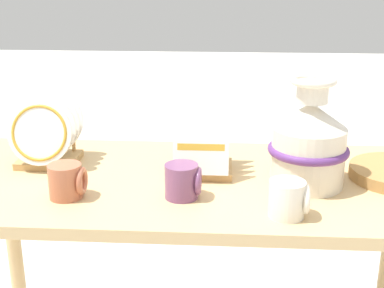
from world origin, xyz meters
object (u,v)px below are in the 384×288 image
Objects in this scene: dish_rack_square_plates at (202,153)px; ceramic_vase at (309,142)px; mug_plum_glaze at (183,181)px; mug_cream_glaze at (289,199)px; dish_rack_round_plates at (47,138)px; mug_terracotta_glaze at (67,181)px.

ceramic_vase is at bearing -14.15° from dish_rack_square_plates.
mug_plum_glaze and mug_cream_glaze have the same top height.
mug_plum_glaze is 1.00× the size of mug_cream_glaze.
dish_rack_round_plates is 2.19× the size of mug_plum_glaze.
dish_rack_square_plates is at bearing -4.44° from dish_rack_round_plates.
dish_rack_square_plates reaches higher than mug_cream_glaze.
ceramic_vase is at bearing 11.42° from mug_terracotta_glaze.
dish_rack_round_plates is 0.52m from mug_plum_glaze.
dish_rack_round_plates is at bearing 153.03° from mug_plum_glaze.
dish_rack_square_plates reaches higher than mug_terracotta_glaze.
dish_rack_square_plates is (0.50, -0.04, -0.03)m from dish_rack_round_plates.
mug_plum_glaze is (-0.04, -0.20, -0.01)m from dish_rack_square_plates.
ceramic_vase is 3.16× the size of mug_plum_glaze.
dish_rack_round_plates is 0.81m from mug_cream_glaze.
dish_rack_round_plates is at bearing 175.56° from dish_rack_square_plates.
dish_rack_square_plates is 1.88× the size of mug_cream_glaze.
mug_cream_glaze is (0.60, -0.08, 0.00)m from mug_terracotta_glaze.
ceramic_vase is 1.44× the size of dish_rack_round_plates.
dish_rack_round_plates is 1.16× the size of dish_rack_square_plates.
mug_terracotta_glaze is 1.00× the size of mug_cream_glaze.
ceramic_vase is 0.33m from dish_rack_square_plates.
mug_terracotta_glaze is 0.61m from mug_cream_glaze.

